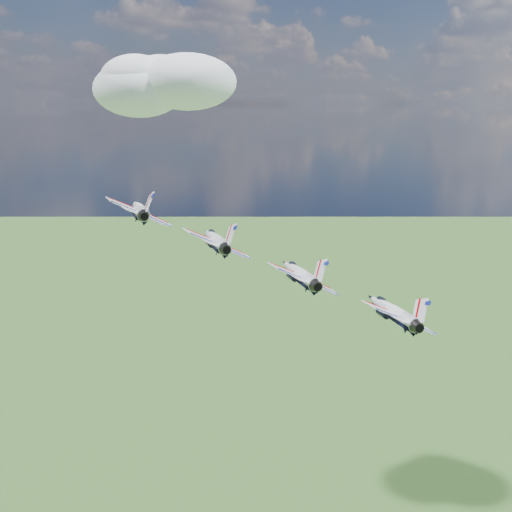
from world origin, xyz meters
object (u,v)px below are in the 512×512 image
jet_0 (139,209)px  jet_2 (299,273)px  jet_3 (391,311)px  jet_1 (215,240)px

jet_0 → jet_2: 24.92m
jet_3 → jet_1: bearing=139.4°
jet_2 → jet_3: size_ratio=1.00×
jet_1 → jet_3: jet_1 is taller
jet_2 → jet_1: bearing=139.4°
jet_0 → jet_2: (14.72, -18.97, -6.68)m
jet_2 → jet_3: jet_2 is taller
jet_3 → jet_2: bearing=139.4°
jet_0 → jet_2: size_ratio=1.00×
jet_2 → jet_3: 12.46m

